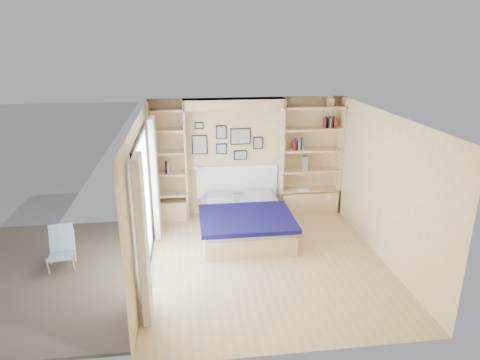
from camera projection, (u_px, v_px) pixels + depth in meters
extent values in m
plane|color=tan|center=(266.00, 262.00, 7.33)|extent=(4.50, 4.50, 0.00)
plane|color=beige|center=(247.00, 157.00, 9.05)|extent=(4.00, 0.00, 4.00)
plane|color=beige|center=(305.00, 262.00, 4.82)|extent=(4.00, 0.00, 4.00)
plane|color=beige|center=(142.00, 199.00, 6.69)|extent=(0.00, 4.50, 4.50)
plane|color=beige|center=(384.00, 188.00, 7.18)|extent=(0.00, 4.50, 4.50)
plane|color=white|center=(269.00, 117.00, 6.54)|extent=(4.50, 4.50, 0.00)
cube|color=#D6B684|center=(186.00, 161.00, 8.73)|extent=(0.04, 0.35, 2.50)
cube|color=#D6B684|center=(281.00, 158.00, 8.97)|extent=(0.04, 0.35, 2.50)
cube|color=#D6B684|center=(234.00, 104.00, 8.48)|extent=(2.00, 0.35, 0.20)
cube|color=#D6B684|center=(340.00, 156.00, 9.13)|extent=(0.04, 0.35, 2.50)
cube|color=#D6B684|center=(152.00, 162.00, 8.65)|extent=(0.04, 0.35, 2.50)
cube|color=#D6B684|center=(309.00, 201.00, 9.37)|extent=(1.30, 0.35, 0.50)
cube|color=#D6B684|center=(171.00, 210.00, 9.02)|extent=(0.70, 0.35, 0.40)
cube|color=black|center=(139.00, 138.00, 6.38)|extent=(0.04, 2.08, 0.06)
cube|color=black|center=(149.00, 268.00, 7.08)|extent=(0.04, 2.08, 0.06)
cube|color=black|center=(138.00, 236.00, 5.78)|extent=(0.04, 0.06, 2.20)
cube|color=black|center=(149.00, 186.00, 7.70)|extent=(0.04, 0.06, 2.20)
cube|color=silver|center=(144.00, 207.00, 6.74)|extent=(0.01, 2.00, 2.20)
cube|color=white|center=(143.00, 242.00, 5.52)|extent=(0.10, 0.45, 2.30)
cube|color=white|center=(155.00, 179.00, 7.96)|extent=(0.10, 0.45, 2.30)
cube|color=#D6B684|center=(310.00, 190.00, 9.29)|extent=(1.30, 0.35, 0.04)
cube|color=#D6B684|center=(311.00, 170.00, 9.14)|extent=(1.30, 0.35, 0.04)
cube|color=#D6B684|center=(312.00, 150.00, 9.00)|extent=(1.30, 0.35, 0.04)
cube|color=#D6B684|center=(313.00, 129.00, 8.86)|extent=(1.30, 0.35, 0.04)
cube|color=#D6B684|center=(314.00, 107.00, 8.72)|extent=(1.30, 0.35, 0.04)
cube|color=#D6B684|center=(170.00, 194.00, 8.91)|extent=(0.70, 0.35, 0.04)
cube|color=#D6B684|center=(169.00, 173.00, 8.77)|extent=(0.70, 0.35, 0.04)
cube|color=#D6B684|center=(168.00, 152.00, 8.62)|extent=(0.70, 0.35, 0.04)
cube|color=#D6B684|center=(167.00, 130.00, 8.48)|extent=(0.70, 0.35, 0.04)
cube|color=#D6B684|center=(165.00, 110.00, 8.35)|extent=(0.70, 0.35, 0.04)
cube|color=#D6B684|center=(244.00, 225.00, 8.31)|extent=(1.62, 2.03, 0.36)
cube|color=#B6BCC7|center=(244.00, 215.00, 8.24)|extent=(1.58, 1.99, 0.10)
cube|color=#0D0C3B|center=(247.00, 218.00, 7.89)|extent=(1.72, 1.42, 0.08)
cube|color=#B6BCC7|center=(220.00, 197.00, 8.83)|extent=(0.56, 0.41, 0.12)
cube|color=#B6BCC7|center=(259.00, 195.00, 8.93)|extent=(0.56, 0.41, 0.12)
cube|color=white|center=(237.00, 181.00, 9.16)|extent=(1.72, 0.04, 0.70)
cube|color=black|center=(200.00, 145.00, 8.81)|extent=(0.32, 0.02, 0.40)
cube|color=gray|center=(200.00, 145.00, 8.80)|extent=(0.28, 0.01, 0.36)
cube|color=black|center=(221.00, 132.00, 8.79)|extent=(0.22, 0.02, 0.28)
cube|color=gray|center=(221.00, 132.00, 8.78)|extent=(0.18, 0.01, 0.24)
cube|color=black|center=(221.00, 149.00, 8.90)|extent=(0.22, 0.02, 0.22)
cube|color=gray|center=(221.00, 149.00, 8.89)|extent=(0.18, 0.01, 0.18)
cube|color=black|center=(240.00, 136.00, 8.87)|extent=(0.42, 0.02, 0.34)
cube|color=gray|center=(241.00, 137.00, 8.86)|extent=(0.38, 0.01, 0.30)
cube|color=black|center=(240.00, 155.00, 8.99)|extent=(0.28, 0.02, 0.20)
cube|color=gray|center=(241.00, 155.00, 8.98)|extent=(0.24, 0.01, 0.16)
cube|color=black|center=(258.00, 143.00, 8.96)|extent=(0.20, 0.02, 0.26)
cube|color=gray|center=(258.00, 143.00, 8.95)|extent=(0.16, 0.01, 0.22)
cube|color=black|center=(199.00, 126.00, 8.68)|extent=(0.18, 0.02, 0.14)
cube|color=gray|center=(199.00, 126.00, 8.67)|extent=(0.14, 0.01, 0.10)
cylinder|color=silver|center=(193.00, 168.00, 8.72)|extent=(0.20, 0.02, 0.02)
cone|color=white|center=(198.00, 169.00, 8.74)|extent=(0.13, 0.12, 0.15)
cylinder|color=silver|center=(276.00, 165.00, 8.92)|extent=(0.20, 0.02, 0.02)
cone|color=white|center=(271.00, 166.00, 8.92)|extent=(0.13, 0.12, 0.15)
cube|color=#A51E1E|center=(294.00, 145.00, 8.91)|extent=(0.02, 0.15, 0.18)
cube|color=navy|center=(296.00, 144.00, 8.91)|extent=(0.03, 0.15, 0.24)
cube|color=black|center=(296.00, 145.00, 8.92)|extent=(0.03, 0.15, 0.20)
cube|color=#BFB28C|center=(299.00, 145.00, 8.93)|extent=(0.04, 0.15, 0.17)
cube|color=#26593F|center=(302.00, 144.00, 8.92)|extent=(0.03, 0.15, 0.24)
cube|color=#A51E1E|center=(324.00, 123.00, 8.84)|extent=(0.02, 0.15, 0.19)
cube|color=navy|center=(327.00, 122.00, 8.85)|extent=(0.03, 0.15, 0.23)
cube|color=black|center=(327.00, 123.00, 8.85)|extent=(0.03, 0.15, 0.20)
cube|color=beige|center=(330.00, 123.00, 8.86)|extent=(0.04, 0.15, 0.19)
cube|color=#275F34|center=(331.00, 122.00, 8.86)|extent=(0.03, 0.15, 0.23)
cube|color=#A51E1E|center=(334.00, 122.00, 8.87)|extent=(0.03, 0.15, 0.23)
cube|color=navy|center=(167.00, 168.00, 8.72)|extent=(0.02, 0.15, 0.18)
cube|color=black|center=(166.00, 167.00, 8.71)|extent=(0.03, 0.15, 0.24)
cube|color=#BFB28C|center=(168.00, 168.00, 8.72)|extent=(0.03, 0.15, 0.20)
cube|color=#D6B684|center=(330.00, 102.00, 8.72)|extent=(0.13, 0.13, 0.15)
cone|color=#D6B684|center=(330.00, 97.00, 8.68)|extent=(0.20, 0.20, 0.08)
cube|color=slate|center=(305.00, 163.00, 9.07)|extent=(0.12, 0.12, 0.30)
cube|color=white|center=(304.00, 190.00, 9.21)|extent=(0.22, 0.16, 0.03)
cube|color=brown|center=(46.00, 276.00, 6.90)|extent=(3.20, 4.00, 0.05)
cylinder|color=tan|center=(48.00, 267.00, 6.82)|extent=(0.05, 0.12, 0.34)
cylinder|color=tan|center=(73.00, 264.00, 6.92)|extent=(0.05, 0.12, 0.34)
cylinder|color=tan|center=(50.00, 249.00, 7.22)|extent=(0.08, 0.28, 0.56)
cylinder|color=tan|center=(74.00, 246.00, 7.32)|extent=(0.08, 0.28, 0.56)
cube|color=#2566AA|center=(61.00, 257.00, 7.00)|extent=(0.46, 0.53, 0.13)
cube|color=#2566AA|center=(61.00, 238.00, 7.24)|extent=(0.41, 0.25, 0.45)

